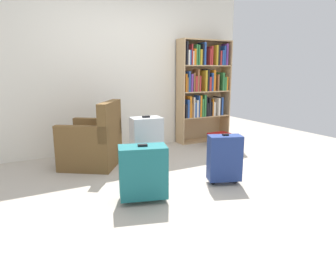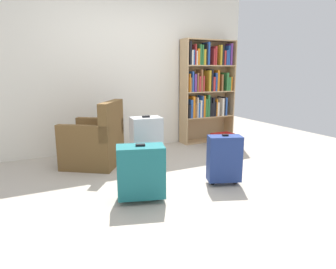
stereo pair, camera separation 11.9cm
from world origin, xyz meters
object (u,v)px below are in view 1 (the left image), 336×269
object	(u,v)px
storage_box	(219,138)
suitcase_navy_blue	(225,158)
suitcase_silver	(147,147)
bookshelf	(202,86)
armchair	(93,144)
suitcase_teal	(143,172)
mug	(140,160)

from	to	relation	value
storage_box	suitcase_navy_blue	distance (m)	1.93
suitcase_silver	bookshelf	bearing A→B (deg)	38.88
storage_box	suitcase_silver	bearing A→B (deg)	-151.13
armchair	suitcase_silver	size ratio (longest dim) A/B	1.23
bookshelf	suitcase_silver	world-z (taller)	bookshelf
bookshelf	armchair	bearing A→B (deg)	-165.80
suitcase_navy_blue	suitcase_teal	bearing A→B (deg)	179.69
mug	storage_box	world-z (taller)	storage_box
bookshelf	mug	distance (m)	1.98
bookshelf	suitcase_teal	xyz separation A→B (m)	(-2.01, -1.93, -0.71)
suitcase_silver	suitcase_teal	size ratio (longest dim) A/B	1.32
bookshelf	mug	bearing A→B (deg)	-154.68
armchair	suitcase_teal	xyz separation A→B (m)	(0.15, -1.38, -0.00)
mug	suitcase_silver	xyz separation A→B (m)	(-0.18, -0.67, 0.36)
suitcase_teal	suitcase_silver	bearing A→B (deg)	62.58
armchair	mug	size ratio (longest dim) A/B	8.10
armchair	suitcase_navy_blue	xyz separation A→B (m)	(1.17, -1.39, -0.00)
suitcase_silver	mug	bearing A→B (deg)	74.54
storage_box	mug	bearing A→B (deg)	-167.78
mug	suitcase_teal	distance (m)	1.30
armchair	suitcase_silver	bearing A→B (deg)	-63.60
suitcase_silver	suitcase_teal	world-z (taller)	suitcase_silver
armchair	mug	xyz separation A→B (m)	(0.61, -0.19, -0.27)
armchair	suitcase_teal	distance (m)	1.39
storage_box	armchair	bearing A→B (deg)	-175.59
armchair	bookshelf	bearing A→B (deg)	14.20
suitcase_silver	suitcase_teal	distance (m)	0.60
storage_box	suitcase_teal	size ratio (longest dim) A/B	0.62
bookshelf	mug	size ratio (longest dim) A/B	15.26
suitcase_silver	storage_box	bearing A→B (deg)	28.87
mug	suitcase_silver	size ratio (longest dim) A/B	0.15
mug	suitcase_navy_blue	distance (m)	1.35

